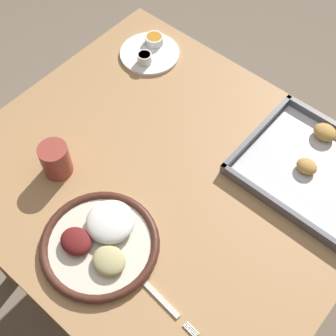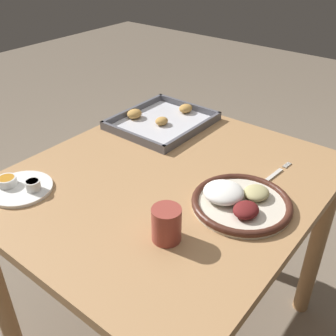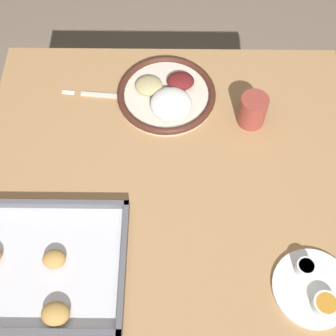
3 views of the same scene
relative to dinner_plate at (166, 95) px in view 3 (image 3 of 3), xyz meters
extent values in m
plane|color=#7A6B59|center=(-0.01, 0.24, -0.73)|extent=(8.00, 8.00, 0.00)
cube|color=#AD7F51|center=(-0.01, 0.24, -0.03)|extent=(0.96, 0.84, 0.03)
cylinder|color=#AD7F51|center=(-0.44, -0.13, -0.39)|extent=(0.06, 0.06, 0.69)
cylinder|color=#AD7F51|center=(0.42, -0.13, -0.39)|extent=(0.06, 0.06, 0.69)
cylinder|color=beige|center=(0.00, -0.01, -0.01)|extent=(0.26, 0.26, 0.01)
torus|color=#472319|center=(0.00, -0.01, 0.00)|extent=(0.27, 0.27, 0.02)
ellipsoid|color=white|center=(-0.01, 0.04, 0.02)|extent=(0.11, 0.11, 0.04)
ellipsoid|color=maroon|center=(-0.04, -0.04, 0.01)|extent=(0.07, 0.06, 0.03)
ellipsoid|color=tan|center=(0.05, -0.02, 0.01)|extent=(0.08, 0.07, 0.03)
cube|color=silver|center=(0.16, -0.01, -0.01)|extent=(0.15, 0.02, 0.00)
cylinder|color=silver|center=(0.27, -0.02, -0.01)|extent=(0.04, 0.01, 0.00)
cylinder|color=silver|center=(0.27, -0.02, -0.01)|extent=(0.04, 0.01, 0.00)
cylinder|color=silver|center=(0.27, -0.01, -0.01)|extent=(0.04, 0.01, 0.00)
cylinder|color=silver|center=(0.27, -0.01, -0.01)|extent=(0.04, 0.01, 0.00)
cylinder|color=white|center=(-0.32, 0.52, -0.01)|extent=(0.18, 0.18, 0.01)
cylinder|color=silver|center=(-0.34, 0.56, 0.01)|extent=(0.05, 0.05, 0.02)
cylinder|color=#C67F23|center=(-0.34, 0.56, 0.02)|extent=(0.04, 0.04, 0.01)
cylinder|color=silver|center=(-0.31, 0.48, 0.01)|extent=(0.04, 0.04, 0.03)
cylinder|color=#B22819|center=(-0.31, 0.48, 0.02)|extent=(0.03, 0.03, 0.01)
cube|color=#595960|center=(0.26, 0.48, -0.01)|extent=(0.35, 0.30, 0.01)
cube|color=silver|center=(0.26, 0.48, -0.01)|extent=(0.32, 0.28, 0.00)
cube|color=#595960|center=(0.26, 0.33, 0.00)|extent=(0.35, 0.01, 0.02)
cube|color=#595960|center=(0.26, 0.62, 0.00)|extent=(0.35, 0.01, 0.02)
cube|color=#595960|center=(0.09, 0.48, 0.00)|extent=(0.01, 0.30, 0.02)
ellipsoid|color=#C18E47|center=(0.22, 0.58, 0.01)|extent=(0.06, 0.05, 0.03)
ellipsoid|color=#C18E47|center=(0.24, 0.47, 0.01)|extent=(0.05, 0.04, 0.03)
cylinder|color=#993D33|center=(-0.22, 0.07, 0.03)|extent=(0.07, 0.07, 0.09)
camera|label=1|loc=(0.39, -0.23, 0.96)|focal=50.00mm
camera|label=2|loc=(-0.78, -0.37, 0.63)|focal=42.00mm
camera|label=3|loc=(-0.01, 0.80, 1.00)|focal=50.00mm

